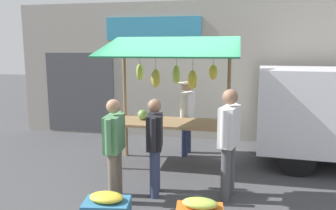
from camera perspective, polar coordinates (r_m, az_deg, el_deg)
name	(u,v)px	position (r m, az deg, el deg)	size (l,w,h in m)	color
ground_plane	(171,165)	(6.66, 0.53, -10.23)	(40.00, 40.00, 0.00)	#424244
street_backdrop	(185,71)	(8.46, 2.99, 5.78)	(9.00, 0.30, 3.40)	#9E998E
market_stall	(171,86)	(6.36, 0.49, 3.18)	(2.50, 1.46, 2.50)	olive
vendor_with_sunhat	(186,112)	(7.10, 3.16, -1.21)	(0.41, 0.68, 1.59)	navy
shopper_with_shopping_bag	(155,141)	(5.16, -2.27, -6.16)	(0.29, 0.65, 1.51)	navy
shopper_with_ponytail	(229,136)	(5.09, 10.36, -5.19)	(0.33, 0.69, 1.68)	#4C4C51
shopper_in_grey_tee	(114,143)	(5.04, -9.12, -6.46)	(0.25, 0.67, 1.54)	#726656
produce_crate_side	(107,210)	(4.62, -10.39, -17.12)	(0.64, 0.49, 0.43)	teal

